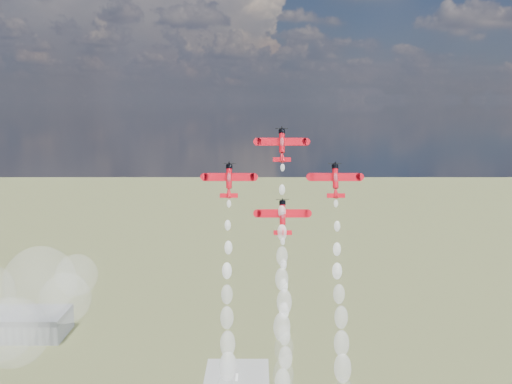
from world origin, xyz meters
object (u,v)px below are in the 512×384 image
object	(u,v)px
hangar	(20,324)
plane_slot	(283,217)
plane_right	(335,180)
plane_left	(229,180)
plane_lead	(282,144)

from	to	relation	value
hangar	plane_slot	bearing A→B (deg)	-52.93
hangar	plane_right	size ratio (longest dim) A/B	4.39
hangar	plane_left	size ratio (longest dim) A/B	4.39
plane_right	plane_slot	size ratio (longest dim) A/B	1.00
plane_lead	plane_slot	world-z (taller)	plane_lead
hangar	plane_right	world-z (taller)	plane_right
plane_lead	plane_left	xyz separation A→B (m)	(-12.17, -3.23, -7.89)
plane_left	plane_right	bearing A→B (deg)	0.00
hangar	plane_left	distance (m)	238.10
plane_lead	plane_slot	size ratio (longest dim) A/B	1.00
hangar	plane_left	world-z (taller)	plane_left
plane_right	plane_lead	bearing A→B (deg)	165.15
plane_lead	plane_right	bearing A→B (deg)	-14.85
hangar	plane_slot	world-z (taller)	plane_slot
plane_left	plane_slot	size ratio (longest dim) A/B	1.00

